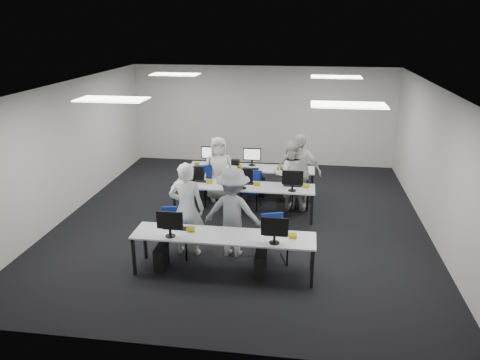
# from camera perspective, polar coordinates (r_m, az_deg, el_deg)

# --- Properties ---
(room) EXTENTS (9.00, 9.02, 3.00)m
(room) POSITION_cam_1_polar(r_m,az_deg,el_deg) (10.16, 0.31, 3.03)
(room) COLOR black
(room) RESTS_ON ground
(ceiling_panels) EXTENTS (5.20, 4.60, 0.02)m
(ceiling_panels) POSITION_cam_1_polar(r_m,az_deg,el_deg) (9.85, 0.32, 11.36)
(ceiling_panels) COLOR white
(ceiling_panels) RESTS_ON room
(desk_front) EXTENTS (3.20, 0.70, 0.73)m
(desk_front) POSITION_cam_1_polar(r_m,az_deg,el_deg) (8.23, -2.03, -7.03)
(desk_front) COLOR #A9AAAD
(desk_front) RESTS_ON ground
(desk_mid) EXTENTS (3.20, 0.70, 0.73)m
(desk_mid) POSITION_cam_1_polar(r_m,az_deg,el_deg) (10.60, 0.45, -0.94)
(desk_mid) COLOR #A9AAAD
(desk_mid) RESTS_ON ground
(desk_back) EXTENTS (3.20, 0.70, 0.73)m
(desk_back) POSITION_cam_1_polar(r_m,az_deg,el_deg) (11.91, 1.36, 1.32)
(desk_back) COLOR #A9AAAD
(desk_back) RESTS_ON ground
(equipment_front) EXTENTS (2.51, 0.41, 1.19)m
(equipment_front) POSITION_cam_1_polar(r_m,az_deg,el_deg) (8.39, -3.33, -8.98)
(equipment_front) COLOR #0C4FA1
(equipment_front) RESTS_ON desk_front
(equipment_mid) EXTENTS (2.91, 0.41, 1.19)m
(equipment_mid) POSITION_cam_1_polar(r_m,az_deg,el_deg) (10.72, -0.59, -2.55)
(equipment_mid) COLOR white
(equipment_mid) RESTS_ON desk_mid
(equipment_back) EXTENTS (2.91, 0.41, 1.19)m
(equipment_back) POSITION_cam_1_polar(r_m,az_deg,el_deg) (12.01, 2.27, -0.17)
(equipment_back) COLOR white
(equipment_back) RESTS_ON desk_back
(chair_0) EXTENTS (0.57, 0.60, 0.93)m
(chair_0) POSITION_cam_1_polar(r_m,az_deg,el_deg) (9.05, -7.92, -7.41)
(chair_0) COLOR navy
(chair_0) RESTS_ON ground
(chair_1) EXTENTS (0.56, 0.59, 0.89)m
(chair_1) POSITION_cam_1_polar(r_m,az_deg,el_deg) (8.79, 4.14, -8.17)
(chair_1) COLOR navy
(chair_1) RESTS_ON ground
(chair_2) EXTENTS (0.53, 0.56, 0.83)m
(chair_2) POSITION_cam_1_polar(r_m,az_deg,el_deg) (11.38, -5.35, -1.86)
(chair_2) COLOR navy
(chair_2) RESTS_ON ground
(chair_3) EXTENTS (0.45, 0.48, 0.84)m
(chair_3) POSITION_cam_1_polar(r_m,az_deg,el_deg) (11.19, 1.31, -2.13)
(chair_3) COLOR navy
(chair_3) RESTS_ON ground
(chair_4) EXTENTS (0.45, 0.48, 0.81)m
(chair_4) POSITION_cam_1_polar(r_m,az_deg,el_deg) (11.26, 7.21, -2.18)
(chair_4) COLOR navy
(chair_4) RESTS_ON ground
(chair_5) EXTENTS (0.58, 0.61, 0.93)m
(chair_5) POSITION_cam_1_polar(r_m,az_deg,el_deg) (11.81, -4.58, -0.89)
(chair_5) COLOR navy
(chair_5) RESTS_ON ground
(chair_6) EXTENTS (0.45, 0.49, 0.88)m
(chair_6) POSITION_cam_1_polar(r_m,az_deg,el_deg) (11.54, 1.77, -1.40)
(chair_6) COLOR navy
(chair_6) RESTS_ON ground
(chair_7) EXTENTS (0.53, 0.55, 0.87)m
(chair_7) POSITION_cam_1_polar(r_m,az_deg,el_deg) (11.39, 7.04, -1.83)
(chair_7) COLOR navy
(chair_7) RESTS_ON ground
(handbag) EXTENTS (0.37, 0.30, 0.26)m
(handbag) POSITION_cam_1_polar(r_m,az_deg,el_deg) (10.92, -6.29, 0.55)
(handbag) COLOR tan
(handbag) RESTS_ON desk_mid
(student_0) EXTENTS (0.68, 0.46, 1.83)m
(student_0) POSITION_cam_1_polar(r_m,az_deg,el_deg) (8.86, -6.50, -3.53)
(student_0) COLOR silver
(student_0) RESTS_ON ground
(student_1) EXTENTS (0.89, 0.73, 1.68)m
(student_1) POSITION_cam_1_polar(r_m,az_deg,el_deg) (11.04, 6.14, 0.64)
(student_1) COLOR silver
(student_1) RESTS_ON ground
(student_2) EXTENTS (0.90, 0.72, 1.60)m
(student_2) POSITION_cam_1_polar(r_m,az_deg,el_deg) (11.53, -2.63, 1.33)
(student_2) COLOR silver
(student_2) RESTS_ON ground
(student_3) EXTENTS (1.13, 0.64, 1.82)m
(student_3) POSITION_cam_1_polar(r_m,az_deg,el_deg) (11.07, 7.17, 1.03)
(student_3) COLOR silver
(student_3) RESTS_ON ground
(photographer) EXTENTS (1.18, 0.76, 1.74)m
(photographer) POSITION_cam_1_polar(r_m,az_deg,el_deg) (8.77, -0.85, -3.97)
(photographer) COLOR slate
(photographer) RESTS_ON ground
(dslr_camera) EXTENTS (0.16, 0.19, 0.10)m
(dslr_camera) POSITION_cam_1_polar(r_m,az_deg,el_deg) (8.62, -0.57, 2.17)
(dslr_camera) COLOR black
(dslr_camera) RESTS_ON photographer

